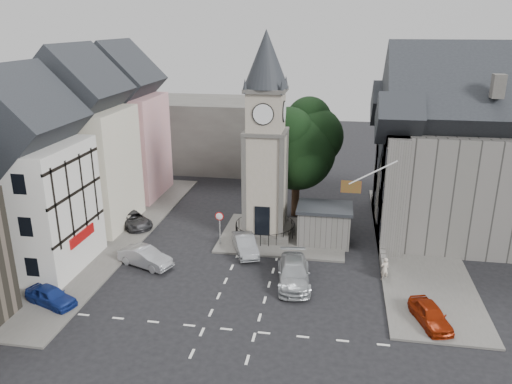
% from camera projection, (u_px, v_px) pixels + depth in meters
% --- Properties ---
extents(ground, '(120.00, 120.00, 0.00)m').
position_uv_depth(ground, '(247.00, 283.00, 33.70)').
color(ground, black).
rests_on(ground, ground).
extents(pavement_west, '(6.00, 30.00, 0.14)m').
position_uv_depth(pavement_west, '(112.00, 234.00, 41.26)').
color(pavement_west, '#595651').
rests_on(pavement_west, ground).
extents(pavement_east, '(6.00, 26.00, 0.14)m').
position_uv_depth(pavement_east, '(416.00, 245.00, 39.24)').
color(pavement_east, '#595651').
rests_on(pavement_east, ground).
extents(central_island, '(10.00, 8.00, 0.16)m').
position_uv_depth(central_island, '(283.00, 236.00, 40.90)').
color(central_island, '#595651').
rests_on(central_island, ground).
extents(road_markings, '(20.00, 8.00, 0.01)m').
position_uv_depth(road_markings, '(230.00, 329.00, 28.57)').
color(road_markings, silver).
rests_on(road_markings, ground).
extents(clock_tower, '(4.86, 4.86, 16.25)m').
position_uv_depth(clock_tower, '(266.00, 139.00, 38.53)').
color(clock_tower, '#4C4944').
rests_on(clock_tower, ground).
extents(stone_shelter, '(4.30, 3.30, 3.08)m').
position_uv_depth(stone_shelter, '(324.00, 224.00, 39.44)').
color(stone_shelter, '#66645E').
rests_on(stone_shelter, ground).
extents(town_tree, '(7.20, 7.20, 10.80)m').
position_uv_depth(town_tree, '(297.00, 140.00, 43.26)').
color(town_tree, black).
rests_on(town_tree, ground).
extents(warning_sign_post, '(0.70, 0.19, 2.85)m').
position_uv_depth(warning_sign_post, '(219.00, 222.00, 38.63)').
color(warning_sign_post, black).
rests_on(warning_sign_post, ground).
extents(terrace_pink, '(8.10, 7.60, 12.80)m').
position_uv_depth(terrace_pink, '(122.00, 131.00, 48.96)').
color(terrace_pink, pink).
rests_on(terrace_pink, ground).
extents(terrace_cream, '(8.10, 7.60, 12.80)m').
position_uv_depth(terrace_cream, '(82.00, 150.00, 41.50)').
color(terrace_cream, beige).
rests_on(terrace_cream, ground).
extents(terrace_tudor, '(8.10, 7.60, 12.00)m').
position_uv_depth(terrace_tudor, '(25.00, 184.00, 34.16)').
color(terrace_tudor, silver).
rests_on(terrace_tudor, ground).
extents(backdrop_west, '(20.00, 10.00, 8.00)m').
position_uv_depth(backdrop_west, '(192.00, 133.00, 60.44)').
color(backdrop_west, '#4C4944').
rests_on(backdrop_west, ground).
extents(east_building, '(14.40, 11.40, 12.60)m').
position_uv_depth(east_building, '(466.00, 161.00, 39.47)').
color(east_building, '#66645E').
rests_on(east_building, ground).
extents(east_boundary_wall, '(0.40, 16.00, 0.90)m').
position_uv_depth(east_boundary_wall, '(378.00, 228.00, 41.43)').
color(east_boundary_wall, '#66645E').
rests_on(east_boundary_wall, ground).
extents(flagpole, '(3.68, 0.10, 2.74)m').
position_uv_depth(flagpole, '(373.00, 173.00, 33.90)').
color(flagpole, white).
rests_on(flagpole, ground).
extents(car_west_blue, '(3.86, 2.59, 1.22)m').
position_uv_depth(car_west_blue, '(51.00, 296.00, 30.89)').
color(car_west_blue, navy).
rests_on(car_west_blue, ground).
extents(car_west_silver, '(4.42, 2.82, 1.38)m').
position_uv_depth(car_west_silver, '(145.00, 257.00, 35.84)').
color(car_west_silver, '#A0A3A8').
rests_on(car_west_silver, ground).
extents(car_west_grey, '(4.74, 4.61, 1.26)m').
position_uv_depth(car_west_grey, '(133.00, 220.00, 42.79)').
color(car_west_grey, '#303033').
rests_on(car_west_grey, ground).
extents(car_island_silver, '(2.88, 4.41, 1.37)m').
position_uv_depth(car_island_silver, '(245.00, 245.00, 37.84)').
color(car_island_silver, gray).
rests_on(car_island_silver, ground).
extents(car_island_east, '(2.77, 5.47, 1.52)m').
position_uv_depth(car_island_east, '(294.00, 273.00, 33.43)').
color(car_island_east, '#ABAFB3').
rests_on(car_island_east, ground).
extents(car_east_red, '(2.47, 3.93, 1.25)m').
position_uv_depth(car_east_red, '(430.00, 315.00, 28.90)').
color(car_east_red, maroon).
rests_on(car_east_red, ground).
extents(pedestrian, '(0.70, 0.58, 1.63)m').
position_uv_depth(pedestrian, '(385.00, 269.00, 33.86)').
color(pedestrian, beige).
rests_on(pedestrian, ground).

